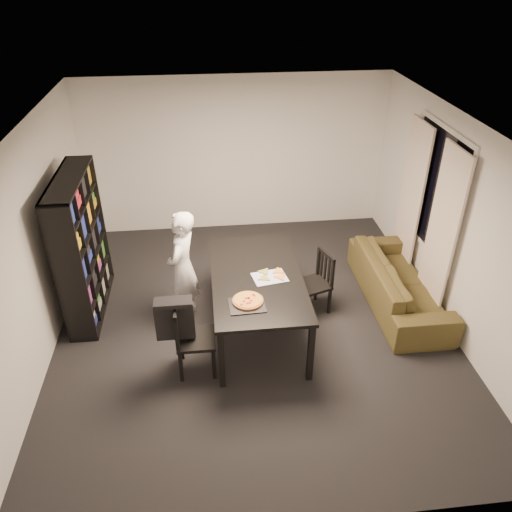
{
  "coord_description": "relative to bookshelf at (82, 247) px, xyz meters",
  "views": [
    {
      "loc": [
        -0.54,
        -5.12,
        4.21
      ],
      "look_at": [
        0.03,
        -0.03,
        1.05
      ],
      "focal_mm": 35.0,
      "sensor_mm": 36.0,
      "label": 1
    }
  ],
  "objects": [
    {
      "name": "room",
      "position": [
        2.16,
        -0.6,
        0.35
      ],
      "size": [
        5.01,
        5.51,
        2.61
      ],
      "color": "black",
      "rests_on": "ground"
    },
    {
      "name": "window_pane",
      "position": [
        4.64,
        -0.0,
        0.55
      ],
      "size": [
        0.02,
        1.4,
        1.6
      ],
      "primitive_type": "cube",
      "color": "black",
      "rests_on": "room"
    },
    {
      "name": "window_frame",
      "position": [
        4.64,
        -0.0,
        0.55
      ],
      "size": [
        0.03,
        1.52,
        1.72
      ],
      "primitive_type": "cube",
      "color": "white",
      "rests_on": "room"
    },
    {
      "name": "curtain_left",
      "position": [
        4.56,
        -0.52,
        0.2
      ],
      "size": [
        0.03,
        0.7,
        2.25
      ],
      "primitive_type": "cube",
      "color": "silver",
      "rests_on": "room"
    },
    {
      "name": "curtain_right",
      "position": [
        4.56,
        0.52,
        0.2
      ],
      "size": [
        0.03,
        0.7,
        2.25
      ],
      "primitive_type": "cube",
      "color": "silver",
      "rests_on": "room"
    },
    {
      "name": "bookshelf",
      "position": [
        0.0,
        0.0,
        0.0
      ],
      "size": [
        0.35,
        1.5,
        1.9
      ],
      "primitive_type": "cube",
      "color": "black",
      "rests_on": "room"
    },
    {
      "name": "dining_table",
      "position": [
        2.19,
        -0.73,
        -0.2
      ],
      "size": [
        1.1,
        1.98,
        0.83
      ],
      "color": "black",
      "rests_on": "room"
    },
    {
      "name": "chair_left",
      "position": [
        1.33,
        -1.36,
        -0.42
      ],
      "size": [
        0.43,
        0.43,
        0.93
      ],
      "rotation": [
        0.0,
        0.0,
        1.57
      ],
      "color": "black",
      "rests_on": "room"
    },
    {
      "name": "chair_right",
      "position": [
        3.05,
        -0.38,
        -0.46
      ],
      "size": [
        0.51,
        0.51,
        0.86
      ],
      "rotation": [
        0.0,
        0.0,
        -1.23
      ],
      "color": "black",
      "rests_on": "room"
    },
    {
      "name": "draped_jacket",
      "position": [
        1.21,
        -1.36,
        -0.18
      ],
      "size": [
        0.43,
        0.18,
        0.51
      ],
      "rotation": [
        0.0,
        0.0,
        1.57
      ],
      "color": "black",
      "rests_on": "chair_left"
    },
    {
      "name": "person",
      "position": [
        1.28,
        -0.37,
        -0.18
      ],
      "size": [
        0.53,
        0.65,
        1.55
      ],
      "primitive_type": "imported",
      "rotation": [
        0.0,
        0.0,
        -1.89
      ],
      "color": "white",
      "rests_on": "room"
    },
    {
      "name": "baking_tray",
      "position": [
        2.01,
        -1.31,
        -0.12
      ],
      "size": [
        0.41,
        0.34,
        0.01
      ],
      "primitive_type": "cube",
      "rotation": [
        0.0,
        0.0,
        0.04
      ],
      "color": "black",
      "rests_on": "dining_table"
    },
    {
      "name": "pepperoni_pizza",
      "position": [
        2.02,
        -1.25,
        -0.1
      ],
      "size": [
        0.35,
        0.35,
        0.03
      ],
      "rotation": [
        0.0,
        0.0,
        0.37
      ],
      "color": "#A3612F",
      "rests_on": "dining_table"
    },
    {
      "name": "kitchen_towel",
      "position": [
        2.33,
        -0.79,
        -0.12
      ],
      "size": [
        0.45,
        0.37,
        0.01
      ],
      "primitive_type": "cube",
      "rotation": [
        0.0,
        0.0,
        0.18
      ],
      "color": "white",
      "rests_on": "dining_table"
    },
    {
      "name": "pizza_slices",
      "position": [
        2.36,
        -0.74,
        -0.11
      ],
      "size": [
        0.41,
        0.36,
        0.01
      ],
      "primitive_type": null,
      "rotation": [
        0.0,
        0.0,
        -0.14
      ],
      "color": "#BF843B",
      "rests_on": "dining_table"
    },
    {
      "name": "sofa",
      "position": [
        4.19,
        -0.35,
        -0.64
      ],
      "size": [
        0.84,
        2.14,
        0.62
      ],
      "primitive_type": "imported",
      "rotation": [
        0.0,
        0.0,
        1.57
      ],
      "color": "#41361A",
      "rests_on": "room"
    }
  ]
}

